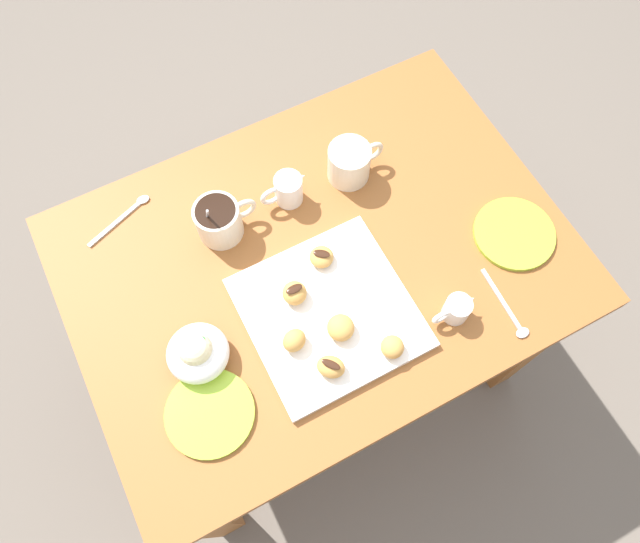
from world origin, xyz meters
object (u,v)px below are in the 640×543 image
(coffee_mug_cream_left, at_px, (219,220))
(ice_cream_bowl, at_px, (197,352))
(cream_pitcher_white, at_px, (288,189))
(beignet_5, at_px, (294,340))
(coffee_mug_cream_right, at_px, (350,162))
(beignet_3, at_px, (392,347))
(beignet_0, at_px, (331,367))
(chocolate_sauce_pitcher, at_px, (457,309))
(beignet_4, at_px, (323,256))
(saucer_lime_right, at_px, (210,413))
(pastry_plate_square, at_px, (329,313))
(saucer_lime_left, at_px, (514,234))
(beignet_1, at_px, (341,328))
(beignet_2, at_px, (295,293))
(dining_table, at_px, (319,283))

(coffee_mug_cream_left, distance_m, ice_cream_bowl, 0.28)
(cream_pitcher_white, distance_m, beignet_5, 0.33)
(coffee_mug_cream_right, xyz_separation_m, beignet_3, (-0.12, -0.39, -0.01))
(coffee_mug_cream_right, xyz_separation_m, beignet_0, (-0.25, -0.37, -0.01))
(chocolate_sauce_pitcher, bearing_deg, beignet_4, 128.75)
(saucer_lime_right, bearing_deg, beignet_4, 28.15)
(pastry_plate_square, height_order, beignet_0, beignet_0)
(saucer_lime_right, xyz_separation_m, beignet_5, (0.20, 0.04, 0.03))
(beignet_4, bearing_deg, cream_pitcher_white, 88.55)
(saucer_lime_left, relative_size, beignet_5, 3.59)
(ice_cream_bowl, bearing_deg, coffee_mug_cream_right, 27.29)
(coffee_mug_cream_right, xyz_separation_m, cream_pitcher_white, (-0.15, 0.01, -0.01))
(chocolate_sauce_pitcher, bearing_deg, saucer_lime_left, 23.44)
(coffee_mug_cream_left, xyz_separation_m, ice_cream_bowl, (-0.15, -0.23, -0.01))
(beignet_1, bearing_deg, beignet_3, -48.93)
(coffee_mug_cream_right, xyz_separation_m, ice_cream_bowl, (-0.45, -0.23, -0.01))
(coffee_mug_cream_right, distance_m, beignet_5, 0.41)
(pastry_plate_square, height_order, saucer_lime_right, pastry_plate_square)
(beignet_3, bearing_deg, beignet_5, 148.63)
(pastry_plate_square, distance_m, beignet_2, 0.08)
(coffee_mug_cream_right, xyz_separation_m, beignet_5, (-0.28, -0.30, -0.01))
(coffee_mug_cream_left, xyz_separation_m, coffee_mug_cream_right, (0.31, -0.00, -0.00))
(saucer_lime_left, xyz_separation_m, beignet_2, (-0.47, 0.08, 0.03))
(ice_cream_bowl, distance_m, saucer_lime_right, 0.11)
(beignet_1, height_order, beignet_3, beignet_1)
(dining_table, xyz_separation_m, beignet_1, (-0.04, -0.16, 0.17))
(beignet_4, bearing_deg, beignet_1, -105.40)
(chocolate_sauce_pitcher, relative_size, saucer_lime_left, 0.54)
(beignet_3, bearing_deg, coffee_mug_cream_right, 72.46)
(dining_table, bearing_deg, coffee_mug_cream_right, 44.54)
(cream_pitcher_white, height_order, beignet_0, cream_pitcher_white)
(beignet_4, bearing_deg, saucer_lime_right, -151.85)
(coffee_mug_cream_left, distance_m, coffee_mug_cream_right, 0.31)
(chocolate_sauce_pitcher, height_order, saucer_lime_right, chocolate_sauce_pitcher)
(saucer_lime_left, bearing_deg, pastry_plate_square, 176.73)
(beignet_2, xyz_separation_m, beignet_3, (0.11, -0.18, -0.00))
(coffee_mug_cream_left, distance_m, cream_pitcher_white, 0.16)
(coffee_mug_cream_right, distance_m, cream_pitcher_white, 0.15)
(saucer_lime_left, bearing_deg, dining_table, 160.03)
(coffee_mug_cream_left, xyz_separation_m, beignet_5, (0.02, -0.30, -0.01))
(beignet_2, bearing_deg, pastry_plate_square, -52.50)
(beignet_0, bearing_deg, saucer_lime_right, 172.06)
(saucer_lime_right, distance_m, beignet_3, 0.36)
(ice_cream_bowl, xyz_separation_m, beignet_4, (0.30, 0.07, -0.01))
(beignet_4, bearing_deg, saucer_lime_left, -18.56)
(pastry_plate_square, bearing_deg, coffee_mug_cream_left, 112.40)
(beignet_5, bearing_deg, beignet_0, -63.76)
(dining_table, height_order, beignet_0, beignet_0)
(saucer_lime_right, bearing_deg, cream_pitcher_white, 46.01)
(coffee_mug_cream_left, height_order, beignet_1, coffee_mug_cream_left)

